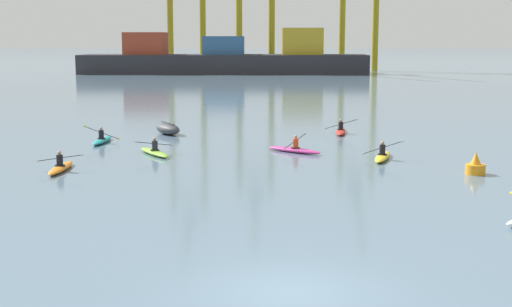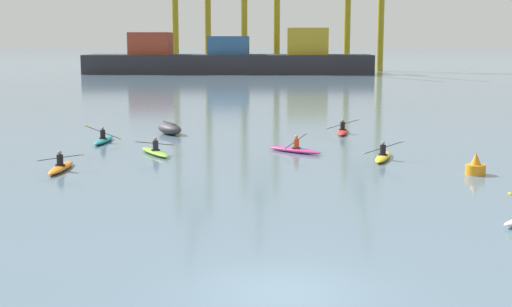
{
  "view_description": "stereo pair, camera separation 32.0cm",
  "coord_description": "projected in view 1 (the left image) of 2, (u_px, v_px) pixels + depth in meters",
  "views": [
    {
      "loc": [
        -0.52,
        -16.37,
        6.09
      ],
      "look_at": [
        -1.12,
        17.22,
        0.6
      ],
      "focal_mm": 49.64,
      "sensor_mm": 36.0,
      "label": 1
    },
    {
      "loc": [
        -0.2,
        -16.37,
        6.09
      ],
      "look_at": [
        -1.12,
        17.22,
        0.6
      ],
      "focal_mm": 49.64,
      "sensor_mm": 36.0,
      "label": 2
    }
  ],
  "objects": [
    {
      "name": "kayak_orange",
      "position": [
        61.0,
        167.0,
        32.82
      ],
      "size": [
        2.27,
        3.4,
        0.95
      ],
      "color": "orange",
      "rests_on": "ground"
    },
    {
      "name": "kayak_magenta",
      "position": [
        294.0,
        149.0,
        38.08
      ],
      "size": [
        3.07,
        2.54,
        1.0
      ],
      "color": "#C13384",
      "rests_on": "ground"
    },
    {
      "name": "kayak_teal",
      "position": [
        102.0,
        140.0,
        41.6
      ],
      "size": [
        2.18,
        3.42,
        1.05
      ],
      "color": "teal",
      "rests_on": "ground"
    },
    {
      "name": "kayak_red",
      "position": [
        341.0,
        131.0,
        45.67
      ],
      "size": [
        2.19,
        3.45,
        1.01
      ],
      "color": "red",
      "rests_on": "ground"
    },
    {
      "name": "capsized_dinghy",
      "position": [
        168.0,
        129.0,
        45.23
      ],
      "size": [
        2.34,
        2.78,
        0.76
      ],
      "color": "#38383D",
      "rests_on": "ground"
    },
    {
      "name": "kayak_lime",
      "position": [
        154.0,
        152.0,
        37.28
      ],
      "size": [
        2.28,
        3.22,
        0.95
      ],
      "color": "#7ABC2D",
      "rests_on": "ground"
    },
    {
      "name": "kayak_yellow",
      "position": [
        382.0,
        156.0,
        35.92
      ],
      "size": [
        2.09,
        3.43,
        1.06
      ],
      "color": "yellow",
      "rests_on": "ground"
    },
    {
      "name": "ground_plane",
      "position": [
        290.0,
        293.0,
        17.13
      ],
      "size": [
        800.0,
        800.0,
        0.0
      ],
      "primitive_type": "plane",
      "color": "slate"
    },
    {
      "name": "channel_buoy",
      "position": [
        475.0,
        166.0,
        31.98
      ],
      "size": [
        0.9,
        0.9,
        1.0
      ],
      "color": "orange",
      "rests_on": "ground"
    },
    {
      "name": "container_barge",
      "position": [
        225.0,
        59.0,
        122.92
      ],
      "size": [
        49.4,
        9.72,
        7.81
      ],
      "color": "#28282D",
      "rests_on": "ground"
    }
  ]
}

